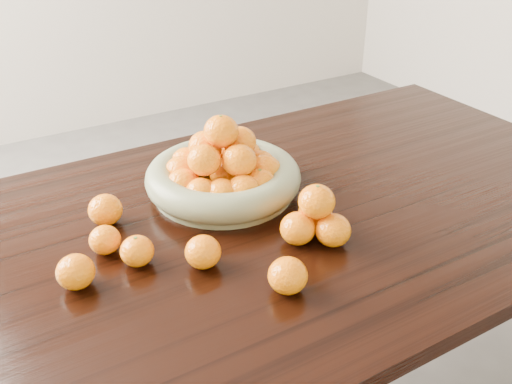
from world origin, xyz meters
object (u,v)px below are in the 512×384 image
fruit_bowl (223,173)px  loose_orange_0 (137,251)px  orange_pyramid (316,218)px  dining_table (249,251)px

fruit_bowl → loose_orange_0: fruit_bowl is taller
loose_orange_0 → orange_pyramid: bearing=-16.1°
orange_pyramid → dining_table: bearing=122.6°
orange_pyramid → loose_orange_0: (-0.36, 0.10, -0.02)m
fruit_bowl → orange_pyramid: (0.08, -0.28, -0.00)m
dining_table → fruit_bowl: bearing=85.9°
dining_table → loose_orange_0: 0.30m
fruit_bowl → loose_orange_0: bearing=-148.9°
orange_pyramid → loose_orange_0: orange_pyramid is taller
dining_table → orange_pyramid: (0.09, -0.14, 0.14)m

